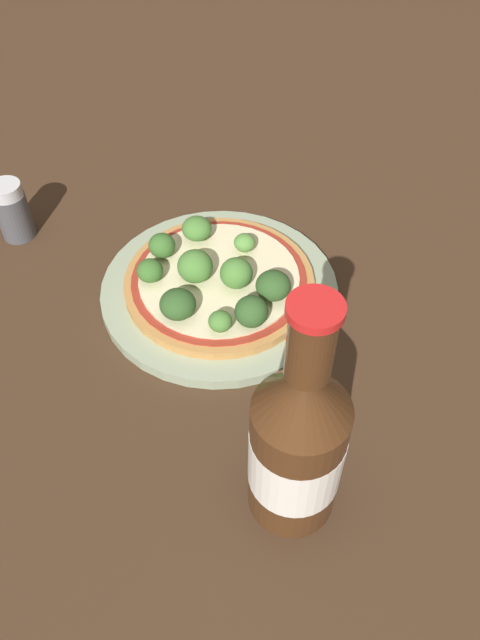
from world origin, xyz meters
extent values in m
plane|color=#3D2819|center=(0.00, 0.00, 0.00)|extent=(3.00, 3.00, 0.00)
cylinder|color=#93A384|center=(0.00, 0.00, 0.01)|extent=(0.24, 0.24, 0.01)
cylinder|color=#B77F42|center=(0.00, 0.00, 0.02)|extent=(0.19, 0.19, 0.01)
cylinder|color=maroon|center=(0.00, 0.00, 0.02)|extent=(0.18, 0.18, 0.00)
cylinder|color=beige|center=(0.00, 0.00, 0.02)|extent=(0.16, 0.16, 0.00)
cylinder|color=#89A866|center=(0.02, 0.00, 0.03)|extent=(0.01, 0.01, 0.01)
ellipsoid|color=#477A33|center=(0.02, 0.00, 0.04)|extent=(0.03, 0.03, 0.03)
cylinder|color=#89A866|center=(-0.02, -0.02, 0.03)|extent=(0.01, 0.01, 0.01)
ellipsoid|color=#477A33|center=(-0.02, -0.02, 0.04)|extent=(0.04, 0.04, 0.03)
cylinder|color=#89A866|center=(0.00, -0.06, 0.03)|extent=(0.01, 0.01, 0.01)
ellipsoid|color=#2D5123|center=(0.00, -0.06, 0.04)|extent=(0.03, 0.03, 0.03)
cylinder|color=#89A866|center=(-0.05, -0.04, 0.03)|extent=(0.01, 0.01, 0.01)
ellipsoid|color=#386628|center=(-0.05, -0.04, 0.04)|extent=(0.03, 0.03, 0.02)
cylinder|color=#89A866|center=(-0.05, 0.03, 0.03)|extent=(0.01, 0.01, 0.01)
ellipsoid|color=#477A33|center=(-0.05, 0.03, 0.04)|extent=(0.03, 0.03, 0.02)
cylinder|color=#89A866|center=(-0.07, -0.01, 0.03)|extent=(0.01, 0.01, 0.01)
ellipsoid|color=#386628|center=(-0.07, -0.01, 0.04)|extent=(0.03, 0.03, 0.02)
cylinder|color=#89A866|center=(0.06, 0.01, 0.03)|extent=(0.01, 0.01, 0.01)
ellipsoid|color=#2D5123|center=(0.06, 0.01, 0.04)|extent=(0.03, 0.03, 0.03)
cylinder|color=#89A866|center=(0.04, -0.06, 0.03)|extent=(0.01, 0.01, 0.01)
ellipsoid|color=#477A33|center=(0.04, -0.06, 0.04)|extent=(0.02, 0.02, 0.02)
cylinder|color=#89A866|center=(0.00, 0.04, 0.03)|extent=(0.01, 0.01, 0.01)
ellipsoid|color=#568E3D|center=(0.00, 0.04, 0.04)|extent=(0.02, 0.02, 0.02)
cylinder|color=#89A866|center=(0.06, -0.03, 0.03)|extent=(0.01, 0.01, 0.01)
ellipsoid|color=#2D5123|center=(0.06, -0.03, 0.04)|extent=(0.03, 0.03, 0.03)
cylinder|color=#472814|center=(0.18, -0.15, 0.06)|extent=(0.07, 0.07, 0.13)
cylinder|color=silver|center=(0.18, -0.15, 0.07)|extent=(0.07, 0.07, 0.06)
cone|color=#472814|center=(0.18, -0.15, 0.15)|extent=(0.07, 0.07, 0.04)
cylinder|color=#472814|center=(0.18, -0.15, 0.19)|extent=(0.03, 0.03, 0.05)
cylinder|color=red|center=(0.18, -0.15, 0.22)|extent=(0.03, 0.03, 0.01)
cylinder|color=#4C4C51|center=(-0.24, -0.06, 0.03)|extent=(0.04, 0.04, 0.06)
cylinder|color=silver|center=(-0.24, -0.06, 0.06)|extent=(0.04, 0.04, 0.01)
camera|label=1|loc=(0.28, -0.36, 0.47)|focal=35.00mm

